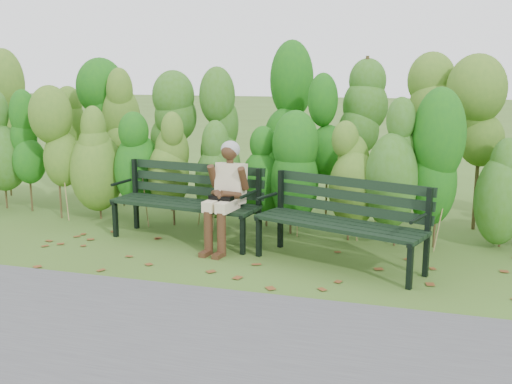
# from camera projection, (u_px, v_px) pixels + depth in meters

# --- Properties ---
(ground) EXTENTS (80.00, 80.00, 0.00)m
(ground) POSITION_uv_depth(u_px,v_px,m) (247.00, 262.00, 6.90)
(ground) COLOR #415D20
(footpath) EXTENTS (60.00, 2.50, 0.01)m
(footpath) POSITION_uv_depth(u_px,v_px,m) (167.00, 344.00, 4.83)
(footpath) COLOR #474749
(footpath) RESTS_ON ground
(hedge_band) EXTENTS (11.04, 1.67, 2.42)m
(hedge_band) POSITION_uv_depth(u_px,v_px,m) (286.00, 136.00, 8.39)
(hedge_band) COLOR #47381E
(hedge_band) RESTS_ON ground
(leaf_litter) EXTENTS (5.92, 2.09, 0.01)m
(leaf_litter) POSITION_uv_depth(u_px,v_px,m) (268.00, 263.00, 6.84)
(leaf_litter) COLOR brown
(leaf_litter) RESTS_ON ground
(bench_left) EXTENTS (2.02, 0.90, 0.97)m
(bench_left) POSITION_uv_depth(u_px,v_px,m) (189.00, 195.00, 7.72)
(bench_left) COLOR black
(bench_left) RESTS_ON ground
(bench_right) EXTENTS (2.04, 1.23, 0.97)m
(bench_right) POSITION_uv_depth(u_px,v_px,m) (343.00, 215.00, 6.71)
(bench_right) COLOR black
(bench_right) RESTS_ON ground
(seated_woman) EXTENTS (0.52, 0.77, 1.32)m
(seated_woman) POSITION_uv_depth(u_px,v_px,m) (226.00, 188.00, 7.25)
(seated_woman) COLOR beige
(seated_woman) RESTS_ON ground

